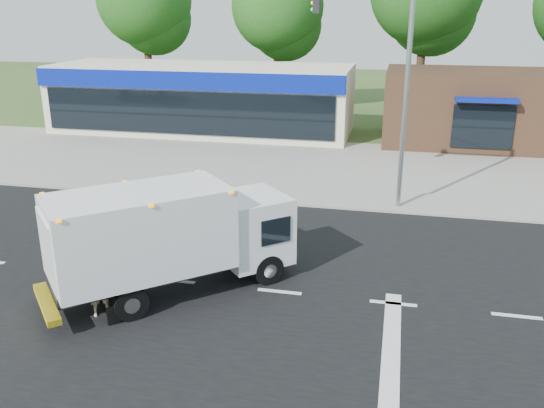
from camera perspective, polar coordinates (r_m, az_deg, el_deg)
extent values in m
plane|color=#385123|center=(15.63, 0.75, -8.72)|extent=(120.00, 120.00, 0.00)
cube|color=black|center=(15.63, 0.75, -8.71)|extent=(60.00, 14.00, 0.02)
cube|color=gray|center=(23.09, 4.91, 0.69)|extent=(60.00, 2.40, 0.12)
cube|color=gray|center=(28.64, 6.50, 4.13)|extent=(60.00, 9.00, 0.02)
cube|color=silver|center=(17.71, -18.74, -6.27)|extent=(1.20, 0.15, 0.01)
cube|color=silver|center=(16.43, -9.64, -7.50)|extent=(1.20, 0.15, 0.01)
cube|color=silver|center=(15.62, 0.75, -8.67)|extent=(1.20, 0.15, 0.01)
cube|color=silver|center=(15.37, 11.92, -9.60)|extent=(1.20, 0.15, 0.01)
cube|color=silver|center=(15.70, 23.09, -10.18)|extent=(1.20, 0.15, 0.01)
cube|color=silver|center=(12.80, 11.63, -15.92)|extent=(0.40, 7.00, 0.01)
cube|color=black|center=(15.41, -12.57, -7.03)|extent=(3.92, 3.66, 0.31)
cube|color=silver|center=(16.19, -2.01, -2.34)|extent=(2.62, 2.63, 1.88)
cube|color=black|center=(16.51, 0.59, -1.23)|extent=(1.24, 1.35, 0.80)
cube|color=white|center=(14.92, -12.91, -2.70)|extent=(4.76, 4.59, 2.10)
cube|color=silver|center=(14.53, -21.42, -4.36)|extent=(1.24, 1.36, 1.70)
cube|color=yellow|center=(15.06, -21.42, -9.17)|extent=(1.67, 1.80, 0.16)
cube|color=orange|center=(14.58, -13.21, 1.06)|extent=(4.65, 4.50, 0.07)
cylinder|color=black|center=(17.27, -3.16, -4.38)|extent=(0.82, 0.77, 0.86)
cylinder|color=black|center=(15.90, -0.40, -6.49)|extent=(0.82, 0.77, 0.86)
cylinder|color=black|center=(16.14, -15.62, -6.84)|extent=(0.82, 0.77, 0.86)
cylinder|color=black|center=(14.58, -13.81, -9.57)|extent=(0.82, 0.77, 0.86)
imported|color=#C7B184|center=(14.80, -16.71, -7.59)|extent=(0.74, 0.68, 1.70)
sphere|color=white|center=(14.46, -17.01, -4.68)|extent=(0.28, 0.28, 0.28)
cube|color=beige|center=(35.96, -6.91, 10.37)|extent=(18.00, 6.00, 4.00)
cube|color=#061990|center=(32.94, -8.77, 11.97)|extent=(18.00, 0.30, 1.00)
cube|color=black|center=(33.20, -8.62, 8.89)|extent=(17.00, 0.12, 2.40)
cube|color=#382316|center=(34.23, 19.64, 9.00)|extent=(10.00, 6.00, 4.00)
cube|color=#061990|center=(31.06, 20.44, 9.68)|extent=(3.00, 1.20, 0.20)
cube|color=black|center=(31.33, 20.14, 7.18)|extent=(3.00, 0.12, 2.20)
cylinder|color=gray|center=(21.41, 13.08, 9.69)|extent=(0.18, 0.18, 8.00)
cube|color=black|center=(21.39, 4.41, 19.25)|extent=(0.25, 0.25, 0.70)
cylinder|color=#332114|center=(45.76, -12.17, 14.01)|extent=(0.56, 0.56, 7.35)
sphere|color=#1F4F16|center=(45.88, -11.56, 17.61)|extent=(5.46, 5.46, 5.46)
cylinder|color=#332114|center=(42.66, 0.56, 13.76)|extent=(0.56, 0.56, 6.86)
sphere|color=#1F4F16|center=(42.49, 0.58, 19.03)|extent=(6.47, 6.47, 6.47)
sphere|color=#1F4F16|center=(42.89, 1.40, 17.32)|extent=(5.10, 5.10, 5.10)
cylinder|color=#332114|center=(41.72, 14.53, 13.74)|extent=(0.56, 0.56, 7.84)
sphere|color=#1F4F16|center=(42.10, 15.58, 17.83)|extent=(5.82, 5.82, 5.82)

